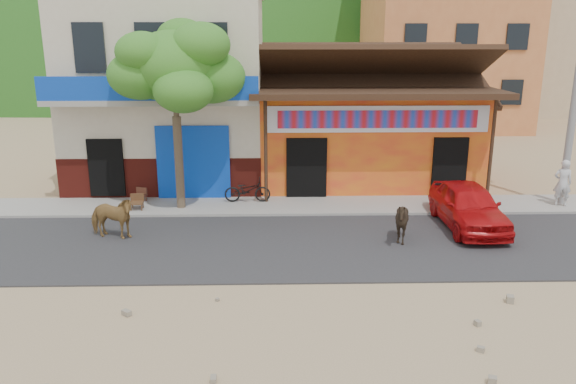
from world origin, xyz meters
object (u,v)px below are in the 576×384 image
cow_tan (111,217)px  scooter (247,190)px  cow_dark (402,222)px  cafe_chair_left (138,189)px  cafe_chair_right (136,196)px  red_car (468,206)px  tree (176,116)px  pedestrian (563,183)px

cow_tan → scooter: cow_tan is taller
cow_tan → cow_dark: cow_tan is taller
cow_tan → cafe_chair_left: 3.31m
cafe_chair_left → cafe_chair_right: 0.86m
red_car → cafe_chair_left: size_ratio=4.40×
scooter → cafe_chair_right: size_ratio=1.69×
tree → cow_tan: size_ratio=4.11×
scooter → cafe_chair_left: size_ratio=1.75×
cow_dark → scooter: (-4.43, 3.77, -0.11)m
red_car → cafe_chair_right: 10.40m
scooter → cafe_chair_left: bearing=88.1°
cow_dark → pedestrian: (6.01, 3.08, 0.26)m
tree → cafe_chair_right: 2.91m
cow_dark → cafe_chair_right: size_ratio=1.31×
scooter → tree: bearing=103.8°
tree → scooter: 3.42m
red_car → scooter: red_car is taller
tree → pedestrian: size_ratio=3.85×
cafe_chair_left → cow_dark: bearing=-3.0°
cow_tan → pedestrian: bearing=-65.2°
red_car → cafe_chair_left: red_car is taller
tree → pedestrian: bearing=-0.5°
cow_tan → cow_dark: size_ratio=1.21×
tree → cow_dark: size_ratio=4.98×
scooter → cafe_chair_right: 3.65m
tree → cow_tan: tree is taller
pedestrian → cafe_chair_right: pedestrian is taller
scooter → cafe_chair_right: cafe_chair_right is taller
cafe_chair_left → cafe_chair_right: cafe_chair_right is taller
tree → pedestrian: 12.79m
cow_tan → cafe_chair_right: 2.46m
scooter → cow_dark: bearing=-131.4°
cafe_chair_left → red_car: bearing=8.3°
cafe_chair_left → cow_tan: bearing=-67.5°
scooter → pedestrian: pedestrian is taller
cow_tan → cafe_chair_left: cow_tan is taller
scooter → cafe_chair_left: (-3.69, 0.06, 0.04)m
tree → cafe_chair_left: tree is taller
cafe_chair_right → red_car: bearing=-14.6°
pedestrian → cafe_chair_right: size_ratio=1.70×
red_car → pedestrian: 4.18m
red_car → cafe_chair_left: bearing=165.7°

